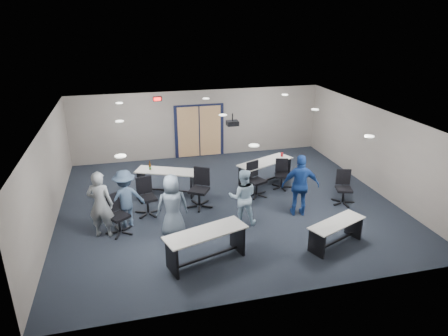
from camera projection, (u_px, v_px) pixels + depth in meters
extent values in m
plane|color=black|center=(227.00, 203.00, 12.43)|extent=(10.00, 10.00, 0.00)
cube|color=gray|center=(199.00, 124.00, 16.00)|extent=(10.00, 0.04, 2.70)
cube|color=gray|center=(284.00, 240.00, 7.87)|extent=(10.00, 0.04, 2.70)
cube|color=gray|center=(48.00, 178.00, 10.81)|extent=(0.04, 9.00, 2.70)
cube|color=gray|center=(375.00, 149.00, 13.06)|extent=(0.04, 9.00, 2.70)
cube|color=silver|center=(227.00, 118.00, 11.44)|extent=(10.00, 9.00, 0.04)
cube|color=black|center=(199.00, 131.00, 16.08)|extent=(2.00, 0.06, 2.20)
cube|color=#B77C53|center=(188.00, 132.00, 15.96)|extent=(0.85, 0.04, 2.05)
cube|color=#B77C53|center=(210.00, 131.00, 16.16)|extent=(0.85, 0.04, 2.05)
cube|color=black|center=(157.00, 99.00, 15.19)|extent=(0.32, 0.05, 0.18)
cube|color=#FF0C0C|center=(157.00, 99.00, 15.16)|extent=(0.26, 0.02, 0.12)
cylinder|color=black|center=(233.00, 117.00, 12.00)|extent=(0.04, 0.04, 0.24)
cube|color=black|center=(232.00, 123.00, 12.07)|extent=(0.35, 0.30, 0.14)
cylinder|color=black|center=(234.00, 124.00, 11.93)|extent=(0.08, 0.03, 0.08)
cube|color=beige|center=(206.00, 232.00, 9.23)|extent=(2.08, 1.22, 0.03)
cube|color=black|center=(172.00, 258.00, 8.95)|extent=(0.23, 0.59, 0.77)
cube|color=black|center=(237.00, 237.00, 9.80)|extent=(0.23, 0.59, 0.77)
cube|color=black|center=(206.00, 257.00, 9.47)|extent=(1.69, 0.58, 0.04)
cube|color=beige|center=(337.00, 223.00, 9.93)|extent=(1.71, 1.13, 0.03)
cube|color=black|center=(317.00, 244.00, 9.65)|extent=(0.23, 0.48, 0.63)
cube|color=black|center=(353.00, 226.00, 10.46)|extent=(0.23, 0.48, 0.63)
cube|color=black|center=(335.00, 242.00, 10.13)|extent=(1.35, 0.60, 0.04)
cube|color=beige|center=(166.00, 171.00, 12.79)|extent=(2.07, 1.40, 0.03)
cube|color=black|center=(141.00, 181.00, 13.07)|extent=(0.29, 0.57, 0.77)
cube|color=black|center=(193.00, 184.00, 12.80)|extent=(0.29, 0.57, 0.77)
cube|color=black|center=(168.00, 190.00, 13.04)|extent=(1.62, 0.76, 0.04)
cube|color=beige|center=(265.00, 162.00, 13.51)|extent=(2.14, 1.46, 0.03)
cube|color=black|center=(245.00, 179.00, 13.13)|extent=(0.31, 0.59, 0.79)
cube|color=black|center=(283.00, 167.00, 14.18)|extent=(0.31, 0.59, 0.79)
cube|color=black|center=(265.00, 181.00, 13.76)|extent=(1.67, 0.80, 0.05)
cylinder|color=#B1171E|center=(282.00, 154.00, 13.94)|extent=(0.09, 0.09, 0.14)
imported|color=gray|center=(100.00, 205.00, 10.27)|extent=(0.77, 0.61, 1.83)
imported|color=slate|center=(172.00, 206.00, 10.33)|extent=(0.86, 0.58, 1.71)
imported|color=#B4D6EE|center=(243.00, 197.00, 10.95)|extent=(0.90, 0.78, 1.60)
imported|color=navy|center=(300.00, 185.00, 11.40)|extent=(1.15, 0.70, 1.83)
imported|color=#3B506B|center=(125.00, 198.00, 10.83)|extent=(1.16, 0.81, 1.63)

